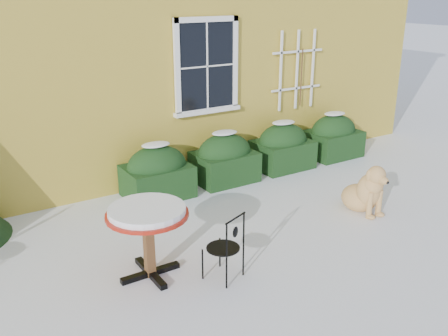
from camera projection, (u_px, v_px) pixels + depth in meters
ground at (266, 257)px, 6.35m from camera, size 80.00×80.00×0.00m
hedge_row at (255, 153)px, 9.07m from camera, size 4.95×0.80×0.91m
bistro_table at (147, 219)px, 5.69m from camera, size 0.95×0.95×0.88m
patio_chair_near at (226, 247)px, 5.75m from camera, size 0.48×0.47×0.82m
dog at (366, 192)px, 7.52m from camera, size 0.56×0.90×0.82m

